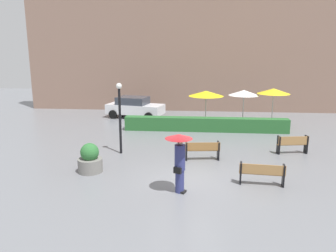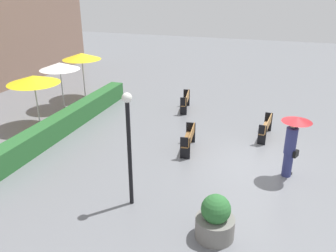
{
  "view_description": "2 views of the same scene",
  "coord_description": "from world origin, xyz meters",
  "px_view_note": "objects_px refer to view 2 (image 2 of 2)",
  "views": [
    {
      "loc": [
        0.3,
        -12.33,
        5.05
      ],
      "look_at": [
        -1.2,
        4.24,
        1.24
      ],
      "focal_mm": 35.9,
      "sensor_mm": 36.0,
      "label": 1
    },
    {
      "loc": [
        -11.58,
        -0.48,
        6.23
      ],
      "look_at": [
        -0.58,
        3.18,
        1.41
      ],
      "focal_mm": 37.51,
      "sensor_mm": 36.0,
      "label": 2
    }
  ],
  "objects_px": {
    "bench_far_right": "(186,100)",
    "bench_mid_center": "(189,138)",
    "lamp_post": "(129,138)",
    "patio_umbrella_yellow": "(33,80)",
    "planter_pot": "(215,220)",
    "patio_umbrella_yellow_far": "(82,56)",
    "pedestrian_with_umbrella": "(293,139)",
    "patio_umbrella_white": "(59,66)",
    "bench_near_right": "(266,126)"
  },
  "relations": [
    {
      "from": "bench_far_right",
      "to": "patio_umbrella_yellow",
      "type": "height_order",
      "value": "patio_umbrella_yellow"
    },
    {
      "from": "bench_near_right",
      "to": "patio_umbrella_yellow",
      "type": "xyz_separation_m",
      "value": [
        -1.94,
        10.01,
        1.68
      ]
    },
    {
      "from": "bench_near_right",
      "to": "patio_umbrella_white",
      "type": "bearing_deg",
      "value": 86.85
    },
    {
      "from": "patio_umbrella_yellow_far",
      "to": "pedestrian_with_umbrella",
      "type": "bearing_deg",
      "value": -116.33
    },
    {
      "from": "bench_mid_center",
      "to": "patio_umbrella_yellow",
      "type": "relative_size",
      "value": 0.69
    },
    {
      "from": "bench_far_right",
      "to": "lamp_post",
      "type": "bearing_deg",
      "value": -175.32
    },
    {
      "from": "bench_near_right",
      "to": "planter_pot",
      "type": "height_order",
      "value": "planter_pot"
    },
    {
      "from": "planter_pot",
      "to": "patio_umbrella_yellow_far",
      "type": "distance_m",
      "value": 13.43
    },
    {
      "from": "patio_umbrella_yellow",
      "to": "patio_umbrella_yellow_far",
      "type": "relative_size",
      "value": 0.93
    },
    {
      "from": "patio_umbrella_white",
      "to": "pedestrian_with_umbrella",
      "type": "bearing_deg",
      "value": -107.84
    },
    {
      "from": "patio_umbrella_yellow",
      "to": "bench_mid_center",
      "type": "bearing_deg",
      "value": -92.18
    },
    {
      "from": "bench_mid_center",
      "to": "patio_umbrella_yellow",
      "type": "bearing_deg",
      "value": 87.82
    },
    {
      "from": "bench_near_right",
      "to": "patio_umbrella_yellow_far",
      "type": "relative_size",
      "value": 0.67
    },
    {
      "from": "bench_near_right",
      "to": "patio_umbrella_yellow",
      "type": "distance_m",
      "value": 10.33
    },
    {
      "from": "planter_pot",
      "to": "patio_umbrella_white",
      "type": "xyz_separation_m",
      "value": [
        7.49,
        9.57,
        1.69
      ]
    },
    {
      "from": "lamp_post",
      "to": "bench_far_right",
      "type": "bearing_deg",
      "value": 4.68
    },
    {
      "from": "bench_mid_center",
      "to": "lamp_post",
      "type": "distance_m",
      "value": 4.39
    },
    {
      "from": "patio_umbrella_white",
      "to": "patio_umbrella_yellow_far",
      "type": "height_order",
      "value": "patio_umbrella_yellow_far"
    },
    {
      "from": "patio_umbrella_white",
      "to": "patio_umbrella_yellow",
      "type": "bearing_deg",
      "value": -171.52
    },
    {
      "from": "patio_umbrella_yellow",
      "to": "patio_umbrella_white",
      "type": "height_order",
      "value": "patio_umbrella_white"
    },
    {
      "from": "planter_pot",
      "to": "bench_mid_center",
      "type": "bearing_deg",
      "value": 22.82
    },
    {
      "from": "planter_pot",
      "to": "patio_umbrella_yellow",
      "type": "distance_m",
      "value": 10.59
    },
    {
      "from": "bench_mid_center",
      "to": "planter_pot",
      "type": "bearing_deg",
      "value": -157.18
    },
    {
      "from": "planter_pot",
      "to": "lamp_post",
      "type": "distance_m",
      "value": 3.21
    },
    {
      "from": "pedestrian_with_umbrella",
      "to": "bench_mid_center",
      "type": "bearing_deg",
      "value": 77.03
    },
    {
      "from": "bench_near_right",
      "to": "bench_mid_center",
      "type": "height_order",
      "value": "bench_mid_center"
    },
    {
      "from": "patio_umbrella_white",
      "to": "bench_mid_center",
      "type": "bearing_deg",
      "value": -110.15
    },
    {
      "from": "patio_umbrella_yellow",
      "to": "patio_umbrella_white",
      "type": "bearing_deg",
      "value": 8.48
    },
    {
      "from": "bench_far_right",
      "to": "bench_mid_center",
      "type": "height_order",
      "value": "bench_far_right"
    },
    {
      "from": "patio_umbrella_yellow",
      "to": "pedestrian_with_umbrella",
      "type": "bearing_deg",
      "value": -95.93
    },
    {
      "from": "pedestrian_with_umbrella",
      "to": "planter_pot",
      "type": "relative_size",
      "value": 1.76
    },
    {
      "from": "pedestrian_with_umbrella",
      "to": "bench_far_right",
      "type": "bearing_deg",
      "value": 44.02
    },
    {
      "from": "patio_umbrella_yellow",
      "to": "lamp_post",
      "type": "bearing_deg",
      "value": -123.3
    },
    {
      "from": "bench_mid_center",
      "to": "patio_umbrella_white",
      "type": "xyz_separation_m",
      "value": [
        2.79,
        7.59,
        1.7
      ]
    },
    {
      "from": "bench_mid_center",
      "to": "bench_far_right",
      "type": "bearing_deg",
      "value": 17.27
    },
    {
      "from": "bench_far_right",
      "to": "lamp_post",
      "type": "distance_m",
      "value": 8.64
    },
    {
      "from": "pedestrian_with_umbrella",
      "to": "planter_pot",
      "type": "height_order",
      "value": "pedestrian_with_umbrella"
    },
    {
      "from": "patio_umbrella_yellow",
      "to": "bench_near_right",
      "type": "bearing_deg",
      "value": -79.04
    },
    {
      "from": "planter_pot",
      "to": "patio_umbrella_yellow",
      "type": "xyz_separation_m",
      "value": [
        4.98,
        9.2,
        1.66
      ]
    },
    {
      "from": "bench_far_right",
      "to": "planter_pot",
      "type": "distance_m",
      "value": 9.75
    },
    {
      "from": "bench_mid_center",
      "to": "planter_pot",
      "type": "distance_m",
      "value": 5.11
    },
    {
      "from": "patio_umbrella_white",
      "to": "bench_far_right",
      "type": "bearing_deg",
      "value": -75.05
    },
    {
      "from": "planter_pot",
      "to": "lamp_post",
      "type": "height_order",
      "value": "lamp_post"
    },
    {
      "from": "pedestrian_with_umbrella",
      "to": "planter_pot",
      "type": "distance_m",
      "value": 4.32
    },
    {
      "from": "pedestrian_with_umbrella",
      "to": "patio_umbrella_yellow_far",
      "type": "distance_m",
      "value": 12.52
    },
    {
      "from": "bench_far_right",
      "to": "pedestrian_with_umbrella",
      "type": "relative_size",
      "value": 0.71
    },
    {
      "from": "pedestrian_with_umbrella",
      "to": "bench_near_right",
      "type": "bearing_deg",
      "value": 17.23
    },
    {
      "from": "pedestrian_with_umbrella",
      "to": "patio_umbrella_yellow",
      "type": "relative_size",
      "value": 0.92
    },
    {
      "from": "pedestrian_with_umbrella",
      "to": "patio_umbrella_yellow",
      "type": "xyz_separation_m",
      "value": [
        1.14,
        10.96,
        0.78
      ]
    },
    {
      "from": "bench_far_right",
      "to": "patio_umbrella_yellow_far",
      "type": "bearing_deg",
      "value": 87.8
    }
  ]
}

